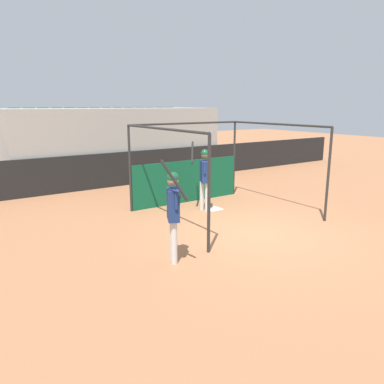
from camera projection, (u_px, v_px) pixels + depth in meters
The scene contains 7 objects.
ground_plane at pixel (255, 233), 9.31m from camera, with size 60.00×60.00×0.00m, color #9E6642.
outfield_wall at pixel (132, 168), 14.88m from camera, with size 24.00×0.12×1.32m.
bleacher_section at pixel (114, 143), 16.03m from camera, with size 8.70×3.20×3.00m.
batting_cage at pixel (198, 170), 11.54m from camera, with size 4.05×3.93×2.57m.
home_plate at pixel (214, 209), 11.43m from camera, with size 0.44×0.44×0.02m.
player_batter at pixel (204, 174), 10.99m from camera, with size 0.63×0.96×2.03m.
player_waiting at pixel (173, 208), 7.34m from camera, with size 0.56×0.81×2.14m.
Camera 1 is at (-6.27, -6.42, 3.11)m, focal length 35.00 mm.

